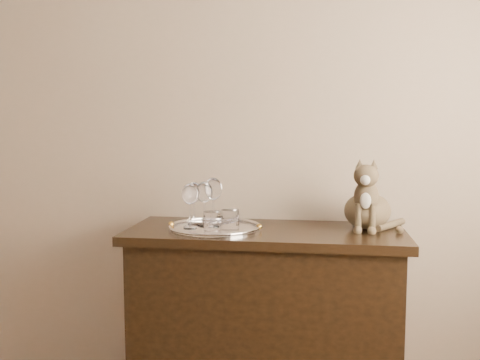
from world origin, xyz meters
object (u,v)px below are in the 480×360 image
at_px(tumbler_a, 230,220).
at_px(tumbler_b, 212,221).
at_px(wine_glass_b, 213,201).
at_px(tray, 215,228).
at_px(cat, 368,193).
at_px(sideboard, 265,324).
at_px(wine_glass_c, 190,206).
at_px(wine_glass_d, 204,204).
at_px(wine_glass_a, 194,203).

relative_size(tumbler_a, tumbler_b, 1.05).
bearing_deg(wine_glass_b, tray, -74.36).
bearing_deg(cat, tumbler_b, -154.01).
xyz_separation_m(sideboard, wine_glass_c, (-0.32, -0.04, 0.53)).
height_order(tumbler_a, cat, cat).
bearing_deg(tray, sideboard, 7.79).
xyz_separation_m(wine_glass_c, wine_glass_d, (0.05, 0.05, 0.00)).
relative_size(wine_glass_a, tumbler_b, 2.33).
xyz_separation_m(sideboard, wine_glass_b, (-0.24, 0.04, 0.54)).
xyz_separation_m(wine_glass_a, wine_glass_d, (0.05, -0.02, 0.00)).
bearing_deg(wine_glass_d, cat, 6.60).
xyz_separation_m(sideboard, wine_glass_d, (-0.27, 0.01, 0.53)).
bearing_deg(wine_glass_d, tray, -35.10).
bearing_deg(tumbler_a, wine_glass_a, 151.01).
xyz_separation_m(wine_glass_b, tumbler_b, (0.02, -0.14, -0.06)).
bearing_deg(sideboard, wine_glass_d, 178.46).
relative_size(wine_glass_b, wine_glass_c, 1.09).
bearing_deg(cat, wine_glass_c, -160.59).
xyz_separation_m(tumbler_b, cat, (0.65, 0.19, 0.11)).
bearing_deg(wine_glass_b, tumbler_a, -49.88).
relative_size(sideboard, tumbler_b, 14.59).
distance_m(sideboard, wine_glass_a, 0.62).
height_order(sideboard, wine_glass_b, wine_glass_b).
bearing_deg(sideboard, cat, 11.53).
xyz_separation_m(tray, wine_glass_c, (-0.11, -0.01, 0.10)).
bearing_deg(wine_glass_c, tumbler_a, -8.78).
xyz_separation_m(wine_glass_c, tumbler_b, (0.11, -0.06, -0.06)).
bearing_deg(wine_glass_a, wine_glass_b, 8.72).
bearing_deg(wine_glass_d, wine_glass_b, 44.23).
height_order(tray, tumbler_a, tumbler_a).
height_order(wine_glass_c, tumbler_b, wine_glass_c).
distance_m(wine_glass_b, wine_glass_d, 0.05).
bearing_deg(tumbler_a, tray, 150.56).
bearing_deg(cat, tumbler_a, -155.03).
bearing_deg(wine_glass_a, tumbler_b, -50.62).
height_order(wine_glass_a, tumbler_b, wine_glass_a).
distance_m(wine_glass_c, tumbler_a, 0.19).
relative_size(wine_glass_b, tumbler_a, 2.45).
bearing_deg(wine_glass_c, tray, 7.77).
height_order(wine_glass_b, tumbler_a, wine_glass_b).
height_order(wine_glass_a, cat, cat).
relative_size(sideboard, wine_glass_b, 5.69).
xyz_separation_m(tray, wine_glass_d, (-0.05, 0.04, 0.10)).
height_order(wine_glass_a, wine_glass_b, wine_glass_b).
bearing_deg(wine_glass_c, wine_glass_d, 44.52).
relative_size(sideboard, wine_glass_d, 6.12).
relative_size(tray, wine_glass_c, 2.07).
bearing_deg(tray, wine_glass_b, 105.64).
distance_m(wine_glass_b, cat, 0.68).
xyz_separation_m(tumbler_a, tumbler_b, (-0.07, -0.03, -0.00)).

